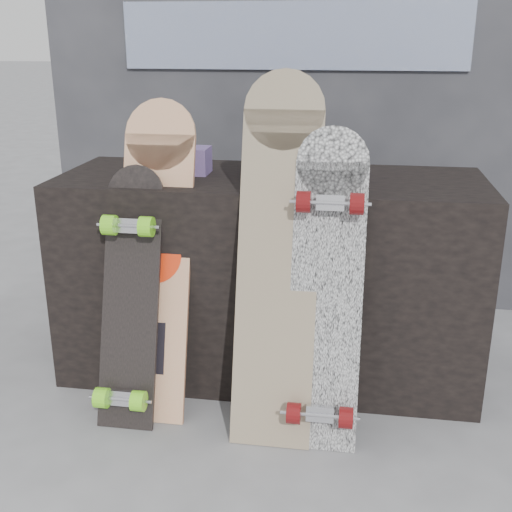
% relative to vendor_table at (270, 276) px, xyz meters
% --- Properties ---
extents(ground, '(60.00, 60.00, 0.00)m').
position_rel_vendor_table_xyz_m(ground, '(0.00, -0.50, -0.40)').
color(ground, slate).
rests_on(ground, ground).
extents(vendor_table, '(1.60, 0.60, 0.80)m').
position_rel_vendor_table_xyz_m(vendor_table, '(0.00, 0.00, 0.00)').
color(vendor_table, black).
rests_on(vendor_table, ground).
extents(booth, '(2.40, 0.22, 2.20)m').
position_rel_vendor_table_xyz_m(booth, '(0.00, 0.85, 0.70)').
color(booth, '#303034').
rests_on(booth, ground).
extents(merch_box_purple, '(0.18, 0.12, 0.10)m').
position_rel_vendor_table_xyz_m(merch_box_purple, '(-0.33, 0.01, 0.45)').
color(merch_box_purple, '#4E3771').
rests_on(merch_box_purple, vendor_table).
extents(merch_box_small, '(0.14, 0.14, 0.12)m').
position_rel_vendor_table_xyz_m(merch_box_small, '(0.23, 0.02, 0.46)').
color(merch_box_small, '#4E3771').
rests_on(merch_box_small, vendor_table).
extents(merch_box_flat, '(0.22, 0.10, 0.06)m').
position_rel_vendor_table_xyz_m(merch_box_flat, '(0.03, 0.07, 0.43)').
color(merch_box_flat, '#D1B78C').
rests_on(merch_box_flat, vendor_table).
extents(longboard_geisha, '(0.26, 0.36, 1.10)m').
position_rel_vendor_table_xyz_m(longboard_geisha, '(-0.37, -0.29, 0.18)').
color(longboard_geisha, beige).
rests_on(longboard_geisha, ground).
extents(longboard_celtic, '(0.27, 0.38, 1.21)m').
position_rel_vendor_table_xyz_m(longboard_celtic, '(0.08, -0.36, 0.24)').
color(longboard_celtic, beige).
rests_on(longboard_celtic, ground).
extents(longboard_cascadia, '(0.24, 0.36, 1.03)m').
position_rel_vendor_table_xyz_m(longboard_cascadia, '(0.24, -0.40, 0.13)').
color(longboard_cascadia, white).
rests_on(longboard_cascadia, ground).
extents(skateboard_dark, '(0.20, 0.35, 0.88)m').
position_rel_vendor_table_xyz_m(skateboard_dark, '(-0.44, -0.39, 0.05)').
color(skateboard_dark, black).
rests_on(skateboard_dark, ground).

